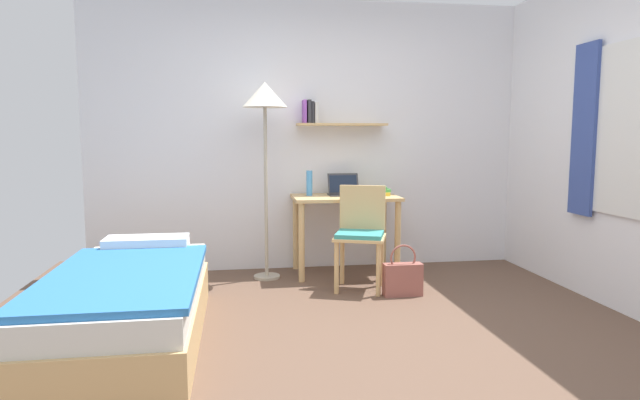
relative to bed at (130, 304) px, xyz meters
The scene contains 10 objects.
ground_plane 1.51m from the bed, ahead, with size 5.28×5.28×0.00m, color brown.
wall_back 2.56m from the bed, 50.71° to the left, with size 4.40×0.27×2.60m.
bed is the anchor object (origin of this frame).
desk 2.28m from the bed, 41.26° to the left, with size 0.98×0.58×0.74m.
desk_chair 1.99m from the bed, 29.28° to the left, with size 0.52×0.50×0.88m.
standing_lamp 2.17m from the bed, 56.41° to the left, with size 0.40×0.40×1.78m.
laptop 2.37m from the bed, 42.62° to the left, with size 0.30×0.22×0.20m.
water_bottle 2.16m from the bed, 48.84° to the left, with size 0.06×0.06×0.24m, color #4C99DB.
book_stack 2.58m from the bed, 36.79° to the left, with size 0.18×0.25×0.08m.
handbag 2.13m from the bed, 18.97° to the left, with size 0.32×0.11×0.43m.
Camera 1 is at (-0.79, -3.24, 1.30)m, focal length 30.30 mm.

